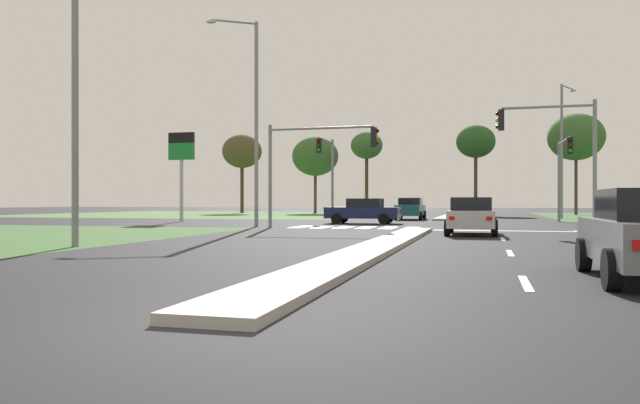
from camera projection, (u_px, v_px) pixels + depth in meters
name	position (u px, v px, depth m)	size (l,w,h in m)	color
ground_plane	(433.00, 225.00, 35.34)	(200.00, 200.00, 0.00)	black
grass_verge_far_left	(210.00, 214.00, 65.60)	(35.00, 35.00, 0.01)	#476B38
median_island_near	(378.00, 247.00, 16.99)	(1.20, 22.00, 0.14)	#ADA89E
median_island_far	(453.00, 214.00, 59.49)	(1.20, 36.00, 0.14)	gray
lane_dash_near	(526.00, 283.00, 9.91)	(0.14, 2.00, 0.01)	silver
lane_dash_second	(510.00, 253.00, 15.71)	(0.14, 2.00, 0.01)	silver
lane_dash_third	(503.00, 239.00, 21.51)	(0.14, 2.00, 0.01)	silver
edge_line_right	(640.00, 252.00, 16.18)	(0.14, 24.00, 0.01)	silver
stop_bar_near	(505.00, 231.00, 27.59)	(6.40, 0.50, 0.01)	silver
crosswalk_bar_near	(301.00, 227.00, 31.97)	(0.70, 2.80, 0.01)	silver
crosswalk_bar_second	(322.00, 227.00, 31.67)	(0.70, 2.80, 0.01)	silver
crosswalk_bar_third	(344.00, 227.00, 31.38)	(0.70, 2.80, 0.01)	silver
crosswalk_bar_fourth	(366.00, 228.00, 31.08)	(0.70, 2.80, 0.01)	silver
crosswalk_bar_fifth	(388.00, 228.00, 30.78)	(0.70, 2.80, 0.01)	silver
crosswalk_bar_sixth	(411.00, 228.00, 30.48)	(0.70, 2.80, 0.01)	silver
car_teal_second	(410.00, 209.00, 45.07)	(2.01, 4.57, 1.60)	#19565B
car_silver_fourth	(471.00, 216.00, 24.54)	(1.98, 4.29, 1.50)	#B7B7BC
car_navy_fifth	(363.00, 211.00, 36.88)	(4.46, 2.01, 1.52)	#161E47
traffic_signal_near_right	(559.00, 142.00, 27.38)	(4.32, 0.32, 5.85)	gray
traffic_signal_far_right	(563.00, 163.00, 37.75)	(0.32, 5.48, 5.29)	gray
traffic_signal_near_left	(311.00, 155.00, 30.37)	(5.67, 0.32, 5.22)	gray
traffic_signal_far_left	(328.00, 164.00, 42.34)	(0.32, 4.00, 5.78)	gray
street_lamp_near	(67.00, 68.00, 17.83)	(2.08, 1.67, 9.31)	gray
street_lamp_second	(252.00, 113.00, 32.17)	(2.36, 1.54, 10.82)	gray
street_lamp_third	(563.00, 144.00, 47.83)	(1.44, 2.23, 10.51)	gray
fuel_price_totem	(181.00, 157.00, 40.29)	(1.80, 0.24, 5.89)	silver
treeline_near	(242.00, 152.00, 72.07)	(4.66, 4.66, 9.26)	#423323
treeline_second	(315.00, 156.00, 71.56)	(5.43, 5.43, 8.96)	#423323
treeline_third	(367.00, 146.00, 67.60)	(3.52, 3.52, 9.06)	#423323
treeline_fourth	(476.00, 142.00, 61.76)	(3.90, 3.90, 9.08)	#423323
treeline_fifth	(576.00, 137.00, 60.99)	(5.50, 5.50, 10.13)	#423323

